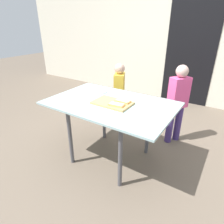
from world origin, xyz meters
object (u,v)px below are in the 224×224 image
at_px(plate_white_left, 98,91).
at_px(child_left, 119,92).
at_px(pizza_slice_near_right, 116,105).
at_px(cutting_board, 112,103).
at_px(child_right, 178,101).
at_px(pizza_slice_far_right, 123,101).
at_px(dining_table, 111,108).

bearing_deg(plate_white_left, child_left, 93.23).
bearing_deg(child_left, pizza_slice_near_right, -60.54).
xyz_separation_m(cutting_board, child_right, (0.47, 0.81, -0.14)).
bearing_deg(pizza_slice_far_right, child_left, 123.51).
distance_m(pizza_slice_far_right, child_left, 0.90).
distance_m(dining_table, child_right, 0.94).
height_order(dining_table, pizza_slice_near_right, pizza_slice_near_right).
height_order(pizza_slice_far_right, child_right, child_right).
xyz_separation_m(cutting_board, pizza_slice_far_right, (0.09, 0.07, 0.02)).
height_order(pizza_slice_near_right, plate_white_left, pizza_slice_near_right).
xyz_separation_m(cutting_board, child_left, (-0.39, 0.79, -0.19)).
relative_size(child_left, child_right, 0.93).
relative_size(cutting_board, pizza_slice_far_right, 2.53).
relative_size(cutting_board, plate_white_left, 1.87).
bearing_deg(dining_table, cutting_board, -31.83).
bearing_deg(dining_table, child_left, 114.76).
xyz_separation_m(pizza_slice_near_right, child_right, (0.39, 0.86, -0.17)).
bearing_deg(cutting_board, pizza_slice_far_right, 36.20).
bearing_deg(child_right, plate_white_left, -145.23).
bearing_deg(child_left, cutting_board, -63.63).
height_order(dining_table, plate_white_left, plate_white_left).
height_order(pizza_slice_near_right, pizza_slice_far_right, same).
bearing_deg(cutting_board, plate_white_left, 147.73).
distance_m(dining_table, child_left, 0.85).
xyz_separation_m(dining_table, cutting_board, (0.04, -0.02, 0.08)).
relative_size(pizza_slice_near_right, pizza_slice_far_right, 1.06).
bearing_deg(pizza_slice_far_right, plate_white_left, 160.08).
height_order(pizza_slice_far_right, child_left, child_left).
bearing_deg(cutting_board, pizza_slice_near_right, -31.68).
bearing_deg(pizza_slice_far_right, cutting_board, -143.80).
height_order(dining_table, child_right, child_right).
xyz_separation_m(pizza_slice_far_right, child_right, (0.38, 0.74, -0.17)).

